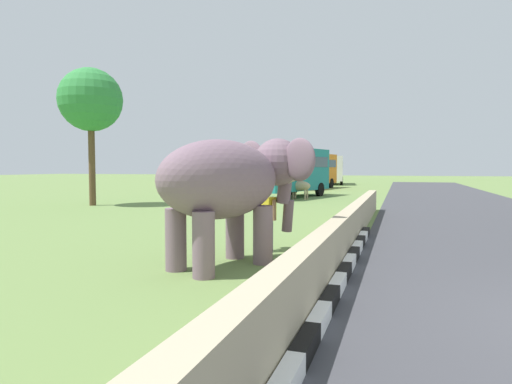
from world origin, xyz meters
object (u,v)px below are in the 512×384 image
at_px(person_handler, 268,215).
at_px(cow_mid, 300,186).
at_px(cow_near, 214,192).
at_px(bus_orange, 311,168).
at_px(bus_white, 332,168).
at_px(elephant, 233,181).
at_px(bus_teal, 290,168).

relative_size(person_handler, cow_mid, 0.86).
bearing_deg(cow_near, bus_orange, -1.12).
bearing_deg(bus_orange, cow_mid, -171.64).
distance_m(bus_white, cow_near, 34.99).
height_order(elephant, bus_white, bus_white).
xyz_separation_m(elephant, cow_near, (11.29, 5.51, -0.98)).
relative_size(elephant, person_handler, 2.43).
bearing_deg(bus_white, person_handler, -173.63).
relative_size(elephant, bus_white, 0.47).
bearing_deg(person_handler, cow_mid, 10.17).
distance_m(elephant, bus_teal, 21.58).
xyz_separation_m(bus_teal, bus_white, (25.04, 0.67, 0.00)).
bearing_deg(cow_mid, elephant, -171.51).
height_order(cow_near, cow_mid, same).
bearing_deg(cow_near, cow_mid, -16.79).
xyz_separation_m(elephant, bus_teal, (21.20, 4.01, 0.23)).
relative_size(person_handler, bus_white, 0.19).
bearing_deg(bus_teal, bus_white, 1.53).
height_order(bus_teal, bus_white, same).
xyz_separation_m(cow_near, cow_mid, (8.48, -2.56, 0.00)).
xyz_separation_m(bus_orange, cow_mid, (-14.36, -2.11, -1.21)).
bearing_deg(bus_orange, elephant, -171.57).
bearing_deg(person_handler, cow_near, 31.07).
distance_m(elephant, bus_white, 46.48).
bearing_deg(elephant, bus_teal, 10.70).
height_order(elephant, cow_near, elephant).
bearing_deg(bus_teal, person_handler, -167.57).
height_order(person_handler, bus_orange, bus_orange).
distance_m(bus_orange, cow_mid, 14.56).
relative_size(bus_orange, bus_white, 0.98).
distance_m(person_handler, bus_orange, 32.94).
distance_m(bus_teal, bus_white, 25.05).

